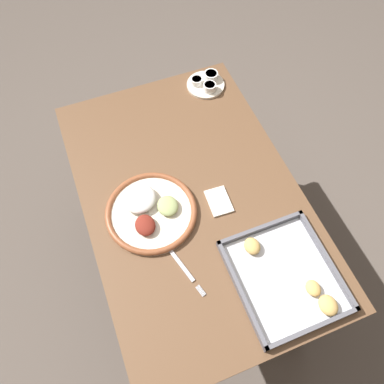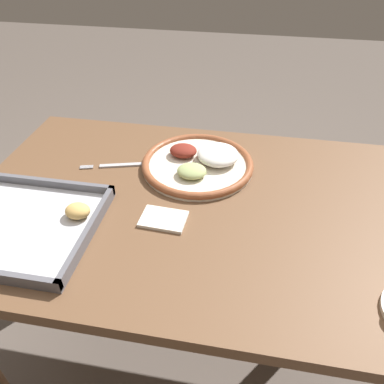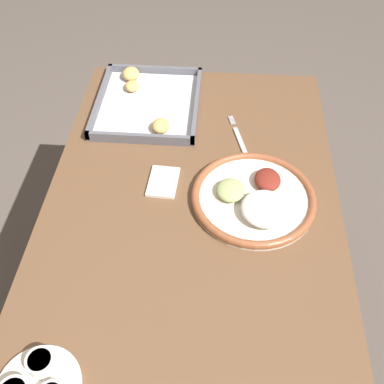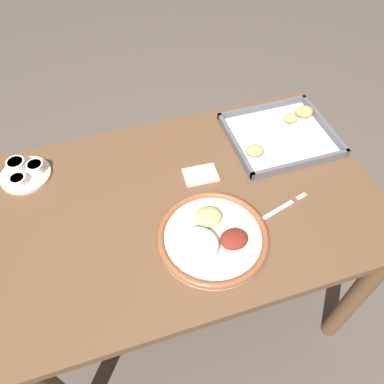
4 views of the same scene
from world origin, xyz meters
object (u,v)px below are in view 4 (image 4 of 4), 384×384
at_px(fork, 276,211).
at_px(saucer_plate, 25,172).
at_px(baking_tray, 281,134).
at_px(napkin, 201,175).
at_px(dinner_plate, 211,237).

bearing_deg(fork, saucer_plate, 136.30).
height_order(saucer_plate, baking_tray, baking_tray).
height_order(fork, baking_tray, baking_tray).
bearing_deg(napkin, fork, -50.48).
relative_size(fork, saucer_plate, 1.35).
distance_m(dinner_plate, fork, 0.21).
bearing_deg(fork, baking_tray, 45.97).
bearing_deg(baking_tray, dinner_plate, -138.96).
distance_m(fork, baking_tray, 0.32).
xyz_separation_m(dinner_plate, fork, (0.20, 0.03, -0.01)).
xyz_separation_m(saucer_plate, baking_tray, (0.82, -0.08, -0.00)).
xyz_separation_m(fork, baking_tray, (0.15, 0.28, 0.01)).
relative_size(dinner_plate, fork, 1.47).
bearing_deg(napkin, baking_tray, 15.23).
height_order(dinner_plate, baking_tray, dinner_plate).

